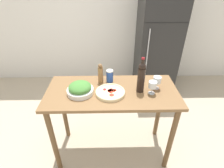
{
  "coord_description": "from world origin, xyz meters",
  "views": [
    {
      "loc": [
        -0.03,
        -1.51,
        1.99
      ],
      "look_at": [
        0.0,
        0.03,
        1.01
      ],
      "focal_mm": 28.0,
      "sensor_mm": 36.0,
      "label": 1
    }
  ],
  "objects_px": {
    "refrigerator": "(157,41)",
    "pepper_mill": "(101,74)",
    "wine_bottle": "(141,77)",
    "salt_canister": "(110,76)",
    "salad_bowl": "(80,89)",
    "wine_glass_far": "(157,80)",
    "homemade_pizza": "(110,92)",
    "wine_glass_near": "(153,85)"
  },
  "relations": [
    {
      "from": "salt_canister",
      "to": "wine_bottle",
      "type": "bearing_deg",
      "value": -32.02
    },
    {
      "from": "refrigerator",
      "to": "salt_canister",
      "type": "relative_size",
      "value": 13.34
    },
    {
      "from": "wine_glass_near",
      "to": "pepper_mill",
      "type": "bearing_deg",
      "value": 156.63
    },
    {
      "from": "wine_glass_far",
      "to": "salad_bowl",
      "type": "xyz_separation_m",
      "value": [
        -0.79,
        -0.07,
        -0.05
      ]
    },
    {
      "from": "salad_bowl",
      "to": "homemade_pizza",
      "type": "bearing_deg",
      "value": -3.3
    },
    {
      "from": "pepper_mill",
      "to": "salt_canister",
      "type": "bearing_deg",
      "value": 6.84
    },
    {
      "from": "refrigerator",
      "to": "pepper_mill",
      "type": "relative_size",
      "value": 8.29
    },
    {
      "from": "salad_bowl",
      "to": "salt_canister",
      "type": "height_order",
      "value": "salt_canister"
    },
    {
      "from": "wine_bottle",
      "to": "salt_canister",
      "type": "xyz_separation_m",
      "value": [
        -0.31,
        0.2,
        -0.1
      ]
    },
    {
      "from": "wine_bottle",
      "to": "salad_bowl",
      "type": "distance_m",
      "value": 0.63
    },
    {
      "from": "homemade_pizza",
      "to": "pepper_mill",
      "type": "bearing_deg",
      "value": 114.57
    },
    {
      "from": "homemade_pizza",
      "to": "wine_glass_far",
      "type": "bearing_deg",
      "value": 10.54
    },
    {
      "from": "refrigerator",
      "to": "pepper_mill",
      "type": "distance_m",
      "value": 1.7
    },
    {
      "from": "wine_glass_far",
      "to": "homemade_pizza",
      "type": "distance_m",
      "value": 0.5
    },
    {
      "from": "refrigerator",
      "to": "homemade_pizza",
      "type": "xyz_separation_m",
      "value": [
        -0.87,
        -1.61,
        0.02
      ]
    },
    {
      "from": "pepper_mill",
      "to": "homemade_pizza",
      "type": "bearing_deg",
      "value": -65.43
    },
    {
      "from": "wine_glass_far",
      "to": "salt_canister",
      "type": "distance_m",
      "value": 0.51
    },
    {
      "from": "refrigerator",
      "to": "wine_bottle",
      "type": "distance_m",
      "value": 1.67
    },
    {
      "from": "refrigerator",
      "to": "wine_glass_far",
      "type": "relative_size",
      "value": 13.68
    },
    {
      "from": "refrigerator",
      "to": "wine_glass_far",
      "type": "distance_m",
      "value": 1.57
    },
    {
      "from": "refrigerator",
      "to": "salad_bowl",
      "type": "height_order",
      "value": "refrigerator"
    },
    {
      "from": "salad_bowl",
      "to": "homemade_pizza",
      "type": "relative_size",
      "value": 0.9
    },
    {
      "from": "wine_glass_near",
      "to": "pepper_mill",
      "type": "xyz_separation_m",
      "value": [
        -0.53,
        0.23,
        0.01
      ]
    },
    {
      "from": "wine_bottle",
      "to": "pepper_mill",
      "type": "height_order",
      "value": "wine_bottle"
    },
    {
      "from": "wine_glass_near",
      "to": "salt_canister",
      "type": "height_order",
      "value": "salt_canister"
    },
    {
      "from": "salad_bowl",
      "to": "pepper_mill",
      "type": "bearing_deg",
      "value": 46.26
    },
    {
      "from": "refrigerator",
      "to": "salad_bowl",
      "type": "bearing_deg",
      "value": -126.38
    },
    {
      "from": "wine_bottle",
      "to": "pepper_mill",
      "type": "distance_m",
      "value": 0.46
    },
    {
      "from": "wine_glass_far",
      "to": "salad_bowl",
      "type": "relative_size",
      "value": 0.51
    },
    {
      "from": "pepper_mill",
      "to": "homemade_pizza",
      "type": "relative_size",
      "value": 0.76
    },
    {
      "from": "wine_glass_far",
      "to": "salt_canister",
      "type": "xyz_separation_m",
      "value": [
        -0.49,
        0.15,
        -0.03
      ]
    },
    {
      "from": "wine_glass_near",
      "to": "wine_glass_far",
      "type": "height_order",
      "value": "same"
    },
    {
      "from": "refrigerator",
      "to": "wine_bottle",
      "type": "xyz_separation_m",
      "value": [
        -0.56,
        -1.57,
        0.18
      ]
    },
    {
      "from": "wine_bottle",
      "to": "salt_canister",
      "type": "bearing_deg",
      "value": 147.98
    },
    {
      "from": "wine_glass_far",
      "to": "pepper_mill",
      "type": "xyz_separation_m",
      "value": [
        -0.59,
        0.14,
        0.01
      ]
    },
    {
      "from": "wine_glass_far",
      "to": "salad_bowl",
      "type": "distance_m",
      "value": 0.8
    },
    {
      "from": "salad_bowl",
      "to": "salt_canister",
      "type": "xyz_separation_m",
      "value": [
        0.3,
        0.22,
        0.02
      ]
    },
    {
      "from": "wine_glass_near",
      "to": "pepper_mill",
      "type": "height_order",
      "value": "pepper_mill"
    },
    {
      "from": "refrigerator",
      "to": "salt_canister",
      "type": "xyz_separation_m",
      "value": [
        -0.87,
        -1.37,
        0.08
      ]
    },
    {
      "from": "wine_bottle",
      "to": "salad_bowl",
      "type": "relative_size",
      "value": 1.39
    },
    {
      "from": "wine_bottle",
      "to": "homemade_pizza",
      "type": "height_order",
      "value": "wine_bottle"
    },
    {
      "from": "refrigerator",
      "to": "pepper_mill",
      "type": "xyz_separation_m",
      "value": [
        -0.97,
        -1.38,
        0.12
      ]
    }
  ]
}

